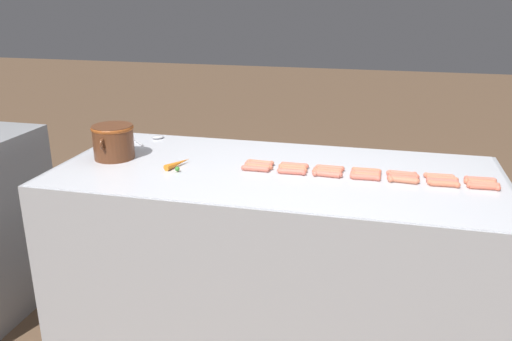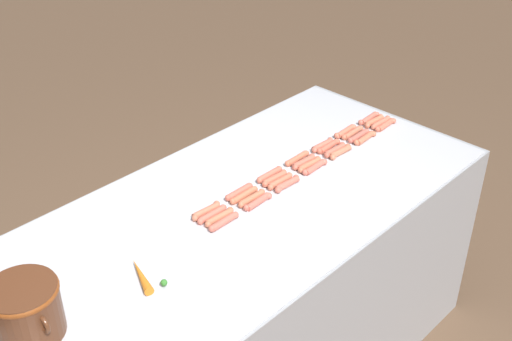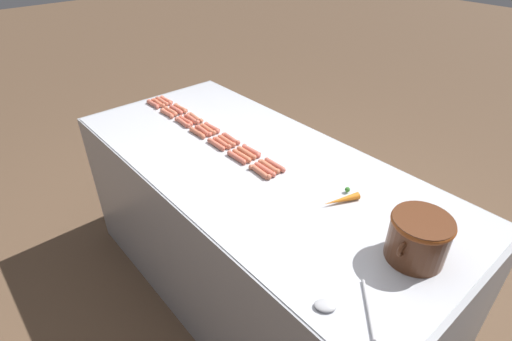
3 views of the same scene
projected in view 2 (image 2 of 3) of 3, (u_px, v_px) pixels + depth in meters
The scene contains 31 objects.
griddle_counter at pixel (236, 300), 2.67m from camera, with size 0.97×2.13×0.91m.
hot_dog_0 at pixel (386, 125), 2.96m from camera, with size 0.03×0.14×0.03m.
hot_dog_1 at pixel (365, 138), 2.86m from camera, with size 0.03×0.14×0.03m.
hot_dog_2 at pixel (340, 152), 2.76m from camera, with size 0.03×0.14×0.03m.
hot_dog_3 at pixel (315, 167), 2.65m from camera, with size 0.03×0.14×0.03m.
hot_dog_4 at pixel (287, 184), 2.55m from camera, with size 0.03×0.14×0.03m.
hot_dog_5 at pixel (258, 202), 2.44m from camera, with size 0.03×0.14×0.03m.
hot_dog_6 at pixel (224, 222), 2.34m from camera, with size 0.03×0.14×0.03m.
hot_dog_7 at pixel (381, 123), 2.98m from camera, with size 0.03×0.14×0.03m.
hot_dog_8 at pixel (359, 136), 2.87m from camera, with size 0.03×0.14×0.03m.
hot_dog_9 at pixel (335, 150), 2.77m from camera, with size 0.03×0.14×0.03m.
hot_dog_10 at pixel (309, 164), 2.67m from camera, with size 0.03×0.14×0.03m.
hot_dog_11 at pixel (280, 181), 2.56m from camera, with size 0.03×0.14×0.03m.
hot_dog_12 at pixel (252, 198), 2.46m from camera, with size 0.03×0.14×0.03m.
hot_dog_13 at pixel (219, 217), 2.36m from camera, with size 0.03×0.14×0.03m.
hot_dog_14 at pixel (374, 121), 2.99m from camera, with size 0.03×0.14×0.03m.
hot_dog_15 at pixel (352, 133), 2.90m from camera, with size 0.03×0.14×0.03m.
hot_dog_16 at pixel (329, 146), 2.79m from camera, with size 0.03×0.14×0.03m.
hot_dog_17 at pixel (304, 162), 2.69m from camera, with size 0.03×0.14×0.03m.
hot_dog_18 at pixel (274, 178), 2.58m from camera, with size 0.03×0.14×0.03m.
hot_dog_19 at pixel (244, 195), 2.48m from camera, with size 0.03×0.14×0.03m.
hot_dog_20 at pixel (212, 214), 2.37m from camera, with size 0.03×0.14×0.03m.
hot_dog_21 at pixel (369, 118), 3.01m from camera, with size 0.03×0.14×0.03m.
hot_dog_22 at pixel (345, 131), 2.91m from camera, with size 0.03×0.14×0.03m.
hot_dog_23 at pixel (323, 145), 2.80m from camera, with size 0.03×0.14×0.03m.
hot_dog_24 at pixel (297, 158), 2.71m from camera, with size 0.03×0.14×0.03m.
hot_dog_25 at pixel (269, 175), 2.60m from camera, with size 0.03×0.14×0.03m.
hot_dog_26 at pixel (239, 192), 2.50m from camera, with size 0.03×0.14×0.03m.
hot_dog_27 at pixel (206, 211), 2.39m from camera, with size 0.03×0.14×0.03m.
bean_pot at pixel (25, 308), 1.85m from camera, with size 0.26×0.21×0.17m.
carrot at pixel (142, 276), 2.09m from camera, with size 0.18×0.09×0.03m.
Camera 2 is at (-1.43, 1.37, 2.32)m, focal length 45.77 mm.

